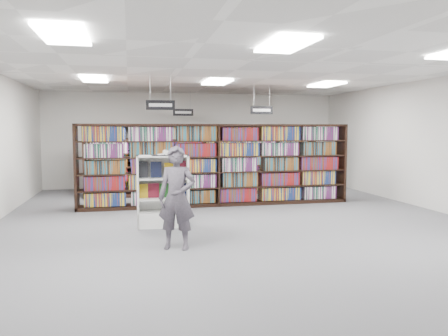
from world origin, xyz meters
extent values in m
plane|color=#4C4C51|center=(0.00, 0.00, 0.00)|extent=(12.00, 12.00, 0.00)
cube|color=silver|center=(0.00, 0.00, 3.20)|extent=(10.00, 12.00, 0.10)
cube|color=silver|center=(0.00, 6.00, 1.60)|extent=(10.00, 0.10, 3.20)
cube|color=silver|center=(0.00, -6.00, 1.60)|extent=(10.00, 0.10, 3.20)
cube|color=silver|center=(5.00, 0.00, 1.60)|extent=(0.10, 12.00, 3.20)
cube|color=black|center=(0.00, 2.00, 1.05)|extent=(7.00, 0.60, 2.10)
cube|color=maroon|center=(0.00, 2.00, 1.05)|extent=(6.88, 0.42, 1.98)
cube|color=black|center=(0.00, 4.00, 1.05)|extent=(7.00, 0.60, 2.10)
cube|color=maroon|center=(0.00, 4.00, 1.05)|extent=(6.88, 0.42, 1.98)
cube|color=black|center=(0.00, 5.70, 1.05)|extent=(7.00, 0.60, 2.10)
cube|color=maroon|center=(0.00, 5.70, 1.05)|extent=(6.88, 0.42, 1.98)
cylinder|color=#B2B2B7|center=(-1.73, 1.00, 2.91)|extent=(0.01, 0.01, 0.58)
cylinder|color=#B2B2B7|center=(-1.27, 1.00, 2.91)|extent=(0.01, 0.01, 0.58)
cube|color=black|center=(-1.50, 1.00, 2.51)|extent=(0.65, 0.02, 0.22)
cube|color=silver|center=(-1.50, 0.99, 2.51)|extent=(0.52, 0.00, 0.08)
cylinder|color=#B2B2B7|center=(1.27, 3.00, 2.91)|extent=(0.01, 0.01, 0.58)
cylinder|color=#B2B2B7|center=(1.73, 3.00, 2.91)|extent=(0.01, 0.01, 0.58)
cube|color=black|center=(1.50, 3.00, 2.51)|extent=(0.65, 0.02, 0.22)
cube|color=silver|center=(1.50, 2.99, 2.51)|extent=(0.52, 0.00, 0.08)
cylinder|color=#B2B2B7|center=(-0.73, 5.00, 2.91)|extent=(0.01, 0.01, 0.58)
cylinder|color=#B2B2B7|center=(-0.27, 5.00, 2.91)|extent=(0.01, 0.01, 0.58)
cube|color=black|center=(-0.50, 5.00, 2.51)|extent=(0.65, 0.02, 0.22)
cube|color=silver|center=(-0.50, 4.99, 2.51)|extent=(0.52, 0.00, 0.08)
cube|color=white|center=(-3.00, -3.00, 3.16)|extent=(0.60, 1.20, 0.04)
cube|color=white|center=(0.00, -3.00, 3.16)|extent=(0.60, 1.20, 0.04)
cube|color=white|center=(-3.00, 2.00, 3.16)|extent=(0.60, 1.20, 0.04)
cube|color=white|center=(0.00, 2.00, 3.16)|extent=(0.60, 1.20, 0.04)
cube|color=white|center=(3.00, 2.00, 3.16)|extent=(0.60, 1.20, 0.04)
cube|color=silver|center=(-1.56, -0.20, 0.15)|extent=(1.05, 0.55, 0.31)
cube|color=silver|center=(-2.05, -0.18, 0.72)|extent=(0.06, 0.52, 1.44)
cube|color=silver|center=(-1.06, -0.22, 0.72)|extent=(0.06, 0.52, 1.44)
cube|color=silver|center=(-1.55, 0.04, 0.72)|extent=(1.03, 0.07, 1.44)
cube|color=silver|center=(-1.56, -0.20, 1.43)|extent=(1.05, 0.55, 0.03)
cube|color=silver|center=(-1.56, -0.20, 0.57)|extent=(0.97, 0.51, 0.02)
cube|color=silver|center=(-1.56, -0.20, 0.98)|extent=(0.97, 0.51, 0.02)
cube|color=black|center=(-1.95, -0.13, 1.15)|extent=(0.21, 0.08, 0.31)
cube|color=black|center=(-1.69, -0.15, 1.15)|extent=(0.21, 0.08, 0.31)
cube|color=#C29310|center=(-1.42, -0.16, 1.15)|extent=(0.21, 0.08, 0.31)
cube|color=maroon|center=(-1.16, -0.17, 1.15)|extent=(0.21, 0.08, 0.31)
cube|color=#C29310|center=(-1.93, -0.14, 0.72)|extent=(0.23, 0.07, 0.29)
cube|color=maroon|center=(-1.74, -0.14, 0.72)|extent=(0.23, 0.07, 0.29)
cube|color=#194D1B|center=(-1.55, -0.15, 0.72)|extent=(0.23, 0.07, 0.29)
cube|color=black|center=(-1.37, -0.16, 0.72)|extent=(0.23, 0.07, 0.29)
cube|color=black|center=(-1.18, -0.17, 0.72)|extent=(0.23, 0.07, 0.29)
cube|color=black|center=(-1.47, -0.23, 1.45)|extent=(0.65, 0.39, 0.02)
cube|color=white|center=(-1.62, -0.23, 1.46)|extent=(0.29, 0.35, 0.06)
cube|color=white|center=(-1.32, -0.23, 1.46)|extent=(0.29, 0.35, 0.07)
cylinder|color=white|center=(-1.49, -0.23, 1.50)|extent=(0.11, 0.33, 0.10)
imported|color=#514B55|center=(-1.46, -1.96, 0.84)|extent=(0.71, 0.58, 1.69)
camera|label=1|loc=(-2.20, -9.01, 1.95)|focal=35.00mm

